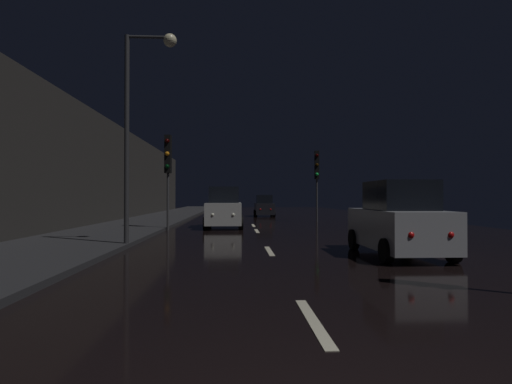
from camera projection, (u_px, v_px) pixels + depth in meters
The scene contains 10 objects.
ground at pixel (252, 223), 27.04m from camera, with size 25.81×84.00×0.02m, color black.
sidewalk_left at pixel (147, 222), 26.71m from camera, with size 4.40×84.00×0.15m, color #28282B.
building_facade_left at pixel (86, 168), 23.13m from camera, with size 0.80×63.00×6.52m, color #2D2B28.
lane_centerline at pixel (263, 241), 15.78m from camera, with size 0.16×20.98×0.01m.
traffic_light_far_left at pixel (168, 161), 20.79m from camera, with size 0.33×0.47×4.76m.
traffic_light_far_right at pixel (317, 170), 27.97m from camera, with size 0.35×0.47×4.76m.
streetlamp_overhead at pixel (141, 105), 13.72m from camera, with size 1.70×0.44×7.06m.
car_approaching_headlights at pixel (224, 209), 22.69m from camera, with size 2.03×4.39×2.21m.
car_distant_taillights at pixel (264, 207), 35.93m from camera, with size 1.69×3.67×1.85m.
car_parked_right_near at pixel (398, 221), 11.92m from camera, with size 1.94×4.20×2.12m.
Camera 1 is at (-1.04, -2.54, 1.66)m, focal length 29.32 mm.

